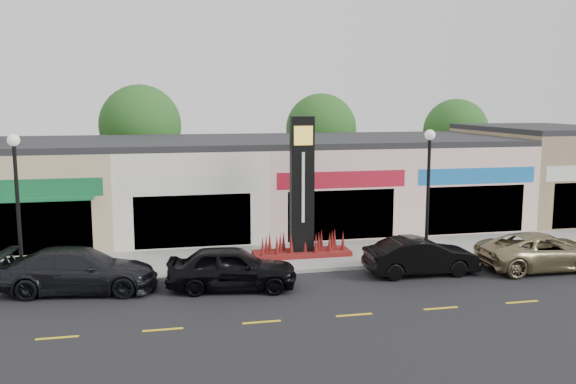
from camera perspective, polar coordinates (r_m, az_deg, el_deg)
name	(u,v)px	position (r m, az deg, el deg)	size (l,w,h in m)	color
ground	(248,293)	(22.10, -3.81, -9.38)	(120.00, 120.00, 0.00)	black
sidewalk	(233,260)	(26.22, -5.21, -6.34)	(52.00, 4.30, 0.15)	gray
curb	(240,274)	(24.06, -4.55, -7.70)	(52.00, 0.20, 0.15)	gray
shop_beige	(47,189)	(33.03, -21.63, 0.29)	(7.00, 10.85, 4.80)	tan
shop_cream	(187,185)	(32.62, -9.41, 0.68)	(7.00, 10.01, 4.80)	silver
shop_pink_w	(315,181)	(33.67, 2.57, 1.03)	(7.00, 10.01, 4.80)	beige
shop_pink_e	(433,178)	(36.08, 13.38, 1.31)	(7.00, 10.01, 4.80)	beige
shop_tan	(541,171)	(39.58, 22.59, 1.87)	(7.00, 10.01, 5.30)	#83644C
tree_rear_west	(140,126)	(40.35, -13.65, 6.07)	(5.20, 5.20, 7.83)	#382619
tree_rear_mid	(321,129)	(41.83, 3.11, 5.91)	(4.80, 4.80, 7.29)	#382619
tree_rear_east	(456,131)	(45.51, 15.40, 5.51)	(4.60, 4.60, 6.94)	#382619
lamp_west_near	(17,193)	(24.07, -24.02, -0.12)	(0.44, 0.44, 5.47)	black
lamp_east_near	(428,181)	(25.99, 13.00, 0.99)	(0.44, 0.44, 5.47)	black
pylon_sign	(302,207)	(26.11, 1.31, -1.42)	(4.20, 1.30, 6.00)	maroon
car_dark_sedan	(80,270)	(23.18, -18.90, -6.94)	(5.45, 2.21, 1.58)	black
car_black_sedan	(232,268)	(22.32, -5.26, -7.08)	(4.68, 1.88, 1.59)	black
car_black_conv	(421,256)	(24.65, 12.34, -5.90)	(4.43, 1.55, 1.46)	black
car_gold_suv	(544,251)	(26.93, 22.82, -5.14)	(5.30, 2.44, 1.47)	#91845C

